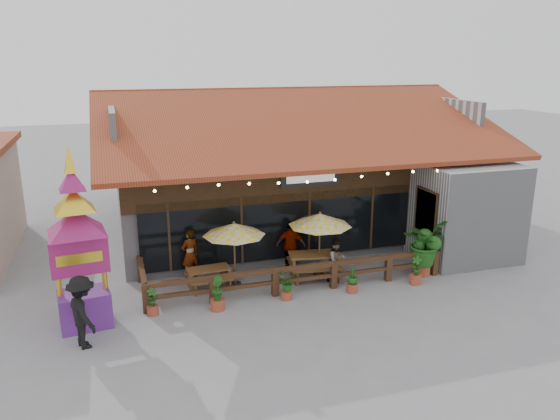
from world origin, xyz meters
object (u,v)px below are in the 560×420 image
object	(u,v)px
umbrella_left	(234,230)
tropical_plant	(424,244)
thai_sign_tower	(76,226)
umbrella_right	(320,220)
pedestrian	(83,312)
picnic_table_left	(209,274)
picnic_table_right	(315,261)

from	to	relation	value
umbrella_left	tropical_plant	xyz separation A→B (m)	(6.40, -1.14, -0.77)
thai_sign_tower	umbrella_left	bearing A→B (deg)	18.63
umbrella_right	tropical_plant	xyz separation A→B (m)	(3.45, -1.03, -0.86)
umbrella_left	pedestrian	xyz separation A→B (m)	(-4.65, -2.78, -0.94)
thai_sign_tower	tropical_plant	size ratio (longest dim) A/B	2.76
tropical_plant	umbrella_left	bearing A→B (deg)	169.89
umbrella_left	pedestrian	world-z (taller)	umbrella_left
umbrella_right	picnic_table_left	bearing A→B (deg)	177.76
thai_sign_tower	pedestrian	size ratio (longest dim) A/B	2.83
thai_sign_tower	tropical_plant	xyz separation A→B (m)	(11.06, 0.43, -1.79)
picnic_table_right	tropical_plant	world-z (taller)	tropical_plant
umbrella_left	thai_sign_tower	world-z (taller)	thai_sign_tower
umbrella_left	picnic_table_left	world-z (taller)	umbrella_left
picnic_table_left	picnic_table_right	world-z (taller)	picnic_table_right
thai_sign_tower	picnic_table_left	bearing A→B (deg)	23.03
umbrella_left	pedestrian	distance (m)	5.50
umbrella_right	pedestrian	bearing A→B (deg)	-160.65
thai_sign_tower	umbrella_right	bearing A→B (deg)	10.86
umbrella_right	thai_sign_tower	distance (m)	7.80
picnic_table_right	tropical_plant	xyz separation A→B (m)	(3.63, -0.99, 0.59)
picnic_table_left	umbrella_right	bearing A→B (deg)	-2.24
umbrella_left	thai_sign_tower	size ratio (longest dim) A/B	0.42
umbrella_right	tropical_plant	distance (m)	3.71
umbrella_left	picnic_table_left	size ratio (longest dim) A/B	1.60
thai_sign_tower	pedestrian	distance (m)	2.30
picnic_table_left	thai_sign_tower	distance (m)	4.81
umbrella_right	picnic_table_right	bearing A→B (deg)	-167.17
umbrella_right	thai_sign_tower	xyz separation A→B (m)	(-7.61, -1.46, 0.93)
picnic_table_left	pedestrian	size ratio (longest dim) A/B	0.75
umbrella_left	umbrella_right	bearing A→B (deg)	-2.18
thai_sign_tower	tropical_plant	distance (m)	11.21
tropical_plant	pedestrian	size ratio (longest dim) A/B	1.03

